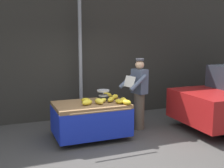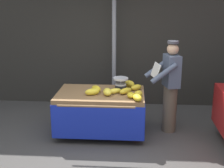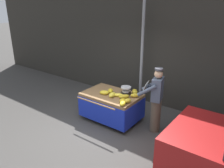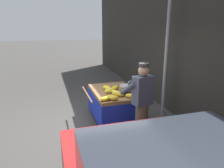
{
  "view_description": "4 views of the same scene",
  "coord_description": "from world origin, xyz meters",
  "px_view_note": "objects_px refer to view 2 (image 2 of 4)",
  "views": [
    {
      "loc": [
        -2.04,
        -4.82,
        2.18
      ],
      "look_at": [
        0.24,
        0.9,
        1.18
      ],
      "focal_mm": 45.17,
      "sensor_mm": 36.0,
      "label": 1
    },
    {
      "loc": [
        0.33,
        -4.45,
        2.46
      ],
      "look_at": [
        -0.05,
        0.83,
        0.97
      ],
      "focal_mm": 49.87,
      "sensor_mm": 36.0,
      "label": 2
    },
    {
      "loc": [
        3.21,
        -3.76,
        3.26
      ],
      "look_at": [
        -0.2,
        0.82,
        1.12
      ],
      "focal_mm": 36.37,
      "sensor_mm": 36.0,
      "label": 3
    },
    {
      "loc": [
        4.64,
        -0.66,
        2.43
      ],
      "look_at": [
        -0.09,
        0.79,
        1.03
      ],
      "focal_mm": 33.91,
      "sensor_mm": 36.0,
      "label": 4
    }
  ],
  "objects_px": {
    "banana_bunch_1": "(107,92)",
    "banana_bunch_8": "(96,88)",
    "banana_bunch_7": "(137,98)",
    "banana_bunch_2": "(138,94)",
    "banana_bunch_3": "(114,91)",
    "banana_bunch_6": "(92,92)",
    "vendor_person": "(170,86)",
    "banana_bunch_4": "(126,91)",
    "street_pole": "(114,37)",
    "banana_cart": "(101,104)",
    "banana_bunch_5": "(136,87)",
    "banana_bunch_0": "(131,95)",
    "weighing_scale": "(121,84)",
    "banana_bunch_9": "(130,84)"
  },
  "relations": [
    {
      "from": "banana_bunch_1",
      "to": "banana_bunch_8",
      "type": "bearing_deg",
      "value": 135.28
    },
    {
      "from": "banana_bunch_1",
      "to": "banana_bunch_7",
      "type": "distance_m",
      "value": 0.58
    },
    {
      "from": "banana_bunch_2",
      "to": "banana_bunch_8",
      "type": "bearing_deg",
      "value": 159.36
    },
    {
      "from": "banana_bunch_3",
      "to": "banana_bunch_6",
      "type": "xyz_separation_m",
      "value": [
        -0.38,
        -0.11,
        0.01
      ]
    },
    {
      "from": "banana_bunch_2",
      "to": "vendor_person",
      "type": "distance_m",
      "value": 0.71
    },
    {
      "from": "banana_bunch_4",
      "to": "banana_bunch_2",
      "type": "bearing_deg",
      "value": -37.95
    },
    {
      "from": "banana_bunch_2",
      "to": "banana_bunch_8",
      "type": "height_order",
      "value": "banana_bunch_2"
    },
    {
      "from": "street_pole",
      "to": "vendor_person",
      "type": "distance_m",
      "value": 1.77
    },
    {
      "from": "banana_bunch_6",
      "to": "street_pole",
      "type": "bearing_deg",
      "value": 79.35
    },
    {
      "from": "banana_cart",
      "to": "banana_bunch_7",
      "type": "relative_size",
      "value": 6.53
    },
    {
      "from": "banana_bunch_5",
      "to": "banana_bunch_6",
      "type": "xyz_separation_m",
      "value": [
        -0.77,
        -0.35,
        0.0
      ]
    },
    {
      "from": "banana_bunch_2",
      "to": "banana_bunch_5",
      "type": "distance_m",
      "value": 0.42
    },
    {
      "from": "banana_bunch_4",
      "to": "banana_bunch_7",
      "type": "distance_m",
      "value": 0.43
    },
    {
      "from": "banana_bunch_1",
      "to": "banana_bunch_3",
      "type": "height_order",
      "value": "banana_bunch_1"
    },
    {
      "from": "banana_cart",
      "to": "banana_bunch_8",
      "type": "distance_m",
      "value": 0.29
    },
    {
      "from": "banana_bunch_0",
      "to": "weighing_scale",
      "type": "bearing_deg",
      "value": 113.6
    },
    {
      "from": "banana_bunch_0",
      "to": "banana_bunch_1",
      "type": "bearing_deg",
      "value": 164.8
    },
    {
      "from": "banana_bunch_6",
      "to": "banana_bunch_8",
      "type": "distance_m",
      "value": 0.23
    },
    {
      "from": "banana_bunch_9",
      "to": "banana_bunch_7",
      "type": "bearing_deg",
      "value": -79.98
    },
    {
      "from": "banana_bunch_5",
      "to": "banana_bunch_7",
      "type": "xyz_separation_m",
      "value": [
        0.02,
        -0.61,
        -0.0
      ]
    },
    {
      "from": "banana_bunch_1",
      "to": "banana_bunch_2",
      "type": "distance_m",
      "value": 0.54
    },
    {
      "from": "banana_bunch_2",
      "to": "banana_cart",
      "type": "bearing_deg",
      "value": 162.05
    },
    {
      "from": "banana_bunch_3",
      "to": "banana_bunch_7",
      "type": "height_order",
      "value": "banana_bunch_7"
    },
    {
      "from": "banana_bunch_3",
      "to": "vendor_person",
      "type": "bearing_deg",
      "value": 13.08
    },
    {
      "from": "banana_bunch_5",
      "to": "banana_bunch_6",
      "type": "height_order",
      "value": "banana_bunch_6"
    },
    {
      "from": "banana_bunch_3",
      "to": "banana_bunch_1",
      "type": "bearing_deg",
      "value": -135.28
    },
    {
      "from": "banana_bunch_0",
      "to": "vendor_person",
      "type": "xyz_separation_m",
      "value": [
        0.71,
        0.46,
        0.04
      ]
    },
    {
      "from": "banana_bunch_1",
      "to": "banana_bunch_8",
      "type": "xyz_separation_m",
      "value": [
        -0.23,
        0.22,
        -0.01
      ]
    },
    {
      "from": "weighing_scale",
      "to": "banana_bunch_5",
      "type": "xyz_separation_m",
      "value": [
        0.29,
        0.01,
        -0.07
      ]
    },
    {
      "from": "banana_bunch_8",
      "to": "vendor_person",
      "type": "height_order",
      "value": "vendor_person"
    },
    {
      "from": "street_pole",
      "to": "banana_bunch_4",
      "type": "bearing_deg",
      "value": -77.95
    },
    {
      "from": "vendor_person",
      "to": "banana_bunch_4",
      "type": "bearing_deg",
      "value": -163.68
    },
    {
      "from": "banana_cart",
      "to": "banana_bunch_8",
      "type": "height_order",
      "value": "banana_bunch_8"
    },
    {
      "from": "banana_bunch_2",
      "to": "banana_bunch_5",
      "type": "bearing_deg",
      "value": 94.63
    },
    {
      "from": "banana_bunch_0",
      "to": "banana_bunch_3",
      "type": "xyz_separation_m",
      "value": [
        -0.3,
        0.23,
        -0.0
      ]
    },
    {
      "from": "banana_bunch_6",
      "to": "banana_bunch_9",
      "type": "bearing_deg",
      "value": 39.63
    },
    {
      "from": "banana_bunch_4",
      "to": "banana_bunch_5",
      "type": "xyz_separation_m",
      "value": [
        0.19,
        0.24,
        -0.0
      ]
    },
    {
      "from": "banana_bunch_0",
      "to": "banana_bunch_9",
      "type": "relative_size",
      "value": 0.85
    },
    {
      "from": "banana_bunch_0",
      "to": "banana_cart",
      "type": "bearing_deg",
      "value": 154.16
    },
    {
      "from": "vendor_person",
      "to": "banana_cart",
      "type": "bearing_deg",
      "value": -171.37
    },
    {
      "from": "banana_bunch_2",
      "to": "banana_bunch_5",
      "type": "xyz_separation_m",
      "value": [
        -0.03,
        0.41,
        -0.0
      ]
    },
    {
      "from": "weighing_scale",
      "to": "banana_bunch_6",
      "type": "height_order",
      "value": "weighing_scale"
    },
    {
      "from": "street_pole",
      "to": "banana_bunch_5",
      "type": "relative_size",
      "value": 13.32
    },
    {
      "from": "banana_cart",
      "to": "banana_bunch_3",
      "type": "bearing_deg",
      "value": -9.56
    },
    {
      "from": "banana_bunch_4",
      "to": "banana_cart",
      "type": "bearing_deg",
      "value": 174.33
    },
    {
      "from": "banana_cart",
      "to": "banana_bunch_1",
      "type": "bearing_deg",
      "value": -48.11
    },
    {
      "from": "banana_cart",
      "to": "banana_bunch_1",
      "type": "distance_m",
      "value": 0.35
    },
    {
      "from": "banana_bunch_9",
      "to": "banana_bunch_2",
      "type": "bearing_deg",
      "value": -75.28
    },
    {
      "from": "banana_bunch_3",
      "to": "banana_bunch_4",
      "type": "height_order",
      "value": "banana_bunch_4"
    },
    {
      "from": "banana_cart",
      "to": "banana_bunch_5",
      "type": "height_order",
      "value": "banana_bunch_5"
    }
  ]
}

